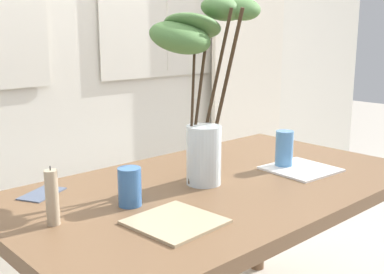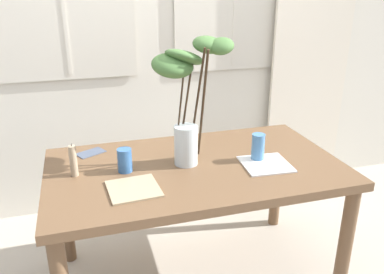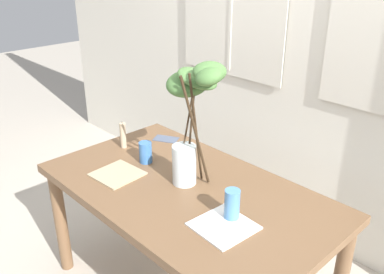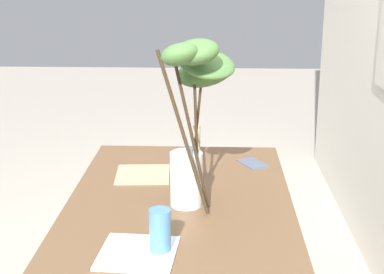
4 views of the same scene
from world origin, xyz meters
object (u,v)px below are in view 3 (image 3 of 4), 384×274
(vase_with_branches, at_px, (193,106))
(pillar_candle, at_px, (123,135))
(dining_table, at_px, (186,203))
(plate_square_left, at_px, (117,174))
(plate_square_right, at_px, (223,226))
(drinking_glass_blue_left, at_px, (146,152))
(drinking_glass_blue_right, at_px, (232,205))

(vase_with_branches, height_order, pillar_candle, vase_with_branches)
(dining_table, distance_m, pillar_candle, 0.64)
(plate_square_left, relative_size, plate_square_right, 0.95)
(drinking_glass_blue_left, xyz_separation_m, plate_square_right, (0.72, -0.13, -0.06))
(drinking_glass_blue_left, xyz_separation_m, plate_square_left, (0.01, -0.20, -0.06))
(dining_table, xyz_separation_m, drinking_glass_blue_left, (-0.36, 0.03, 0.15))
(drinking_glass_blue_left, distance_m, drinking_glass_blue_right, 0.71)
(plate_square_left, distance_m, pillar_candle, 0.35)
(pillar_candle, bearing_deg, drinking_glass_blue_right, -5.12)
(vase_with_branches, xyz_separation_m, plate_square_right, (0.38, -0.18, -0.41))
(plate_square_right, bearing_deg, pillar_candle, 170.82)
(dining_table, bearing_deg, drinking_glass_blue_right, -6.30)
(plate_square_right, height_order, pillar_candle, pillar_candle)
(dining_table, relative_size, pillar_candle, 8.99)
(drinking_glass_blue_left, height_order, plate_square_right, drinking_glass_blue_left)
(plate_square_left, bearing_deg, drinking_glass_blue_left, 93.02)
(plate_square_right, bearing_deg, dining_table, 162.98)
(drinking_glass_blue_left, height_order, pillar_candle, pillar_candle)
(plate_square_left, bearing_deg, plate_square_right, 5.62)
(plate_square_left, xyz_separation_m, plate_square_right, (0.71, 0.07, -0.00))
(dining_table, relative_size, plate_square_right, 6.32)
(pillar_candle, bearing_deg, plate_square_right, -9.18)
(drinking_glass_blue_left, relative_size, plate_square_right, 0.50)
(dining_table, distance_m, plate_square_left, 0.41)
(pillar_candle, bearing_deg, vase_with_branches, 1.93)
(vase_with_branches, distance_m, pillar_candle, 0.68)
(drinking_glass_blue_left, distance_m, plate_square_right, 0.73)
(vase_with_branches, xyz_separation_m, drinking_glass_blue_right, (0.36, -0.10, -0.34))
(dining_table, height_order, vase_with_branches, vase_with_branches)
(dining_table, height_order, pillar_candle, pillar_candle)
(pillar_candle, bearing_deg, plate_square_left, -41.18)
(vase_with_branches, bearing_deg, dining_table, -70.33)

